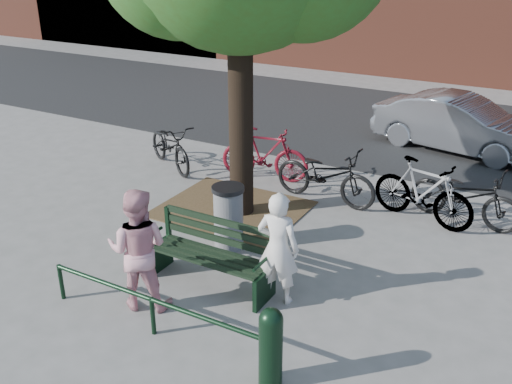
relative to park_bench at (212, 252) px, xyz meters
The scene contains 15 objects.
ground 0.49m from the park_bench, 90.00° to the right, with size 90.00×90.00×0.00m, color gray.
dirt_pit 2.39m from the park_bench, 115.24° to the left, with size 2.40×2.00×0.02m, color brown.
road 8.43m from the park_bench, 90.00° to the left, with size 40.00×7.00×0.01m, color black.
park_bench is the anchor object (origin of this frame).
guard_railing 1.28m from the park_bench, 90.00° to the right, with size 3.06×0.06×0.51m.
person_left 0.99m from the park_bench, ahead, with size 0.55×0.36×1.52m, color silver.
person_right 1.06m from the park_bench, 120.52° to the right, with size 0.78×0.61×1.60m, color pink.
bollard 2.09m from the park_bench, 39.99° to the right, with size 0.25×0.25×0.94m.
litter_bin 1.03m from the park_bench, 109.70° to the left, with size 0.49×0.49×0.99m.
bicycle_a 4.53m from the park_bench, 134.26° to the left, with size 0.63×1.82×0.96m, color black.
bicycle_b 3.81m from the park_bench, 107.95° to the left, with size 0.49×1.75×1.05m, color maroon.
bicycle_c 3.25m from the park_bench, 85.38° to the left, with size 0.67×1.93×1.02m, color black.
bicycle_d 3.83m from the park_bench, 59.01° to the left, with size 0.50×1.78×1.07m, color gray.
bicycle_e 4.43m from the park_bench, 54.21° to the left, with size 0.64×1.84×0.97m, color black.
parked_car 7.43m from the park_bench, 76.28° to the left, with size 1.30×3.73×1.23m, color gray.
Camera 1 is at (3.78, -5.44, 4.26)m, focal length 40.00 mm.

